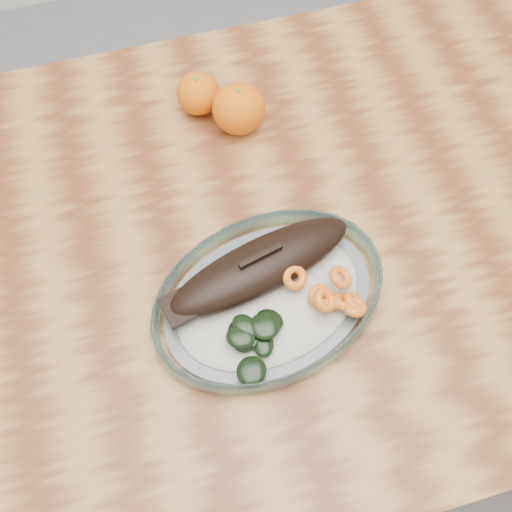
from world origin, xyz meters
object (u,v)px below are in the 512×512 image
object	(u,v)px
dining_table	(245,270)
plated_meal	(268,295)
orange_left	(239,108)
orange_right	(198,94)

from	to	relation	value
dining_table	plated_meal	bearing A→B (deg)	-87.17
orange_left	orange_right	distance (m)	0.07
plated_meal	orange_left	distance (m)	0.30
orange_left	orange_right	bearing A→B (deg)	134.64
plated_meal	orange_right	bearing A→B (deg)	77.73
plated_meal	orange_left	world-z (taller)	plated_meal
orange_left	orange_right	size ratio (longest dim) A/B	1.20
dining_table	plated_meal	distance (m)	0.15
orange_right	dining_table	bearing A→B (deg)	-88.75
orange_left	dining_table	bearing A→B (deg)	-103.04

